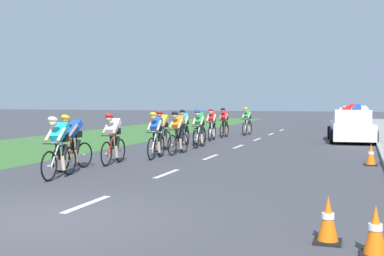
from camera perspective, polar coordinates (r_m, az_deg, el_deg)
The scene contains 23 objects.
ground_plane at distance 8.43m, azimuth -16.38°, elevation -10.04°, with size 160.00×160.00×0.00m, color #424247.
kerb_edge at distance 20.80m, azimuth 20.72°, elevation -2.10°, with size 0.16×60.00×0.13m, color #9E9E99.
grass_verge at distance 24.42m, azimuth -12.98°, elevation -1.36°, with size 7.00×60.00×0.01m, color #3D7033.
lane_markings_centre at distance 18.67m, azimuth 3.91°, elevation -2.67°, with size 0.14×29.60×0.01m.
cyclist_lead at distance 12.57m, azimuth -15.03°, elevation -2.05°, with size 0.44×1.72×1.56m.
cyclist_second at distance 13.96m, azimuth -13.57°, elevation -1.51°, with size 0.45×1.72×1.56m.
cyclist_third at distance 14.98m, azimuth -9.04°, elevation -1.15°, with size 0.43×1.72×1.56m.
cyclist_fourth at distance 16.31m, azimuth -4.15°, elevation -0.76°, with size 0.44×1.72×1.56m.
cyclist_fifth at distance 17.56m, azimuth -1.63°, elevation -0.47°, with size 0.44×1.72×1.56m.
cyclist_sixth at distance 18.68m, azimuth -3.43°, elevation -0.26°, with size 0.42×1.72×1.56m.
cyclist_seventh at distance 20.03m, azimuth 0.86°, elevation -0.02°, with size 0.42×1.72×1.56m.
cyclist_eighth at distance 21.89m, azimuth 0.83°, elevation 0.26°, with size 0.42×1.72×1.56m.
cyclist_ninth at distance 23.54m, azimuth 2.30°, elevation 0.46°, with size 0.44×1.72×1.56m.
cyclist_tenth at distance 20.78m, azimuth -0.92°, elevation 0.10°, with size 0.45×1.72×1.56m.
cyclist_eleventh at distance 25.54m, azimuth 3.72°, elevation 0.67°, with size 0.42×1.72×1.56m.
cyclist_twelfth at distance 27.23m, azimuth 6.34°, elevation 0.82°, with size 0.44×1.72×1.56m.
police_car_nearest at distance 24.01m, azimuth 17.79°, elevation 0.11°, with size 2.30×4.54×1.59m.
police_car_second at distance 30.63m, azimuth 18.00°, elevation 0.75°, with size 2.14×4.47×1.59m.
police_car_third at distance 36.33m, azimuth 18.12°, elevation 1.11°, with size 2.14×4.47×1.59m.
police_car_furthest at distance 41.91m, azimuth 18.20°, elevation 1.36°, with size 2.20×4.50×1.59m.
traffic_cone_near at distance 6.99m, azimuth 15.33°, elevation -10.16°, with size 0.36×0.36×0.64m.
traffic_cone_mid at distance 15.47m, azimuth 19.84°, elevation -2.93°, with size 0.36×0.36×0.64m.
traffic_cone_far at distance 6.58m, azimuth 20.29°, elevation -11.10°, with size 0.36×0.36×0.64m.
Camera 1 is at (4.74, -6.70, 1.92)m, focal length 46.49 mm.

